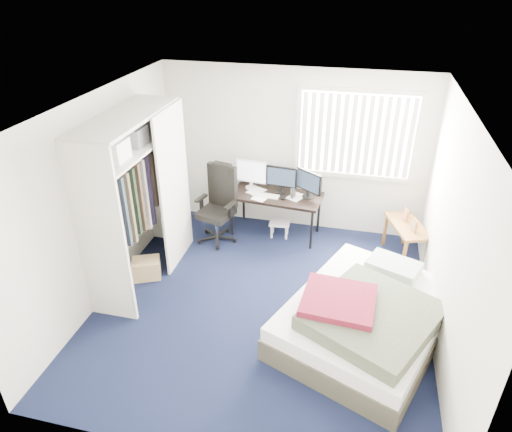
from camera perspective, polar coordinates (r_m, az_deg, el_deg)
The scene contains 10 objects.
ground at distance 5.83m, azimuth 0.79°, elevation -10.96°, with size 4.20×4.20×0.00m, color black.
room_shell at distance 4.99m, azimuth 0.91°, elevation 2.42°, with size 4.20×4.20×4.20m.
window_assembly at distance 6.75m, azimuth 12.40°, elevation 9.87°, with size 1.72×0.09×1.32m.
closet at distance 5.83m, azimuth -14.80°, elevation 3.81°, with size 0.64×1.84×2.22m.
desk at distance 6.91m, azimuth 2.63°, elevation 3.07°, with size 1.43×0.76×1.13m.
office_chair at distance 6.90m, azimuth -4.69°, elevation 0.56°, with size 0.68×0.68×1.19m.
footstool at distance 7.07m, azimuth 2.97°, elevation -1.13°, with size 0.33×0.27×0.25m.
nightstand at distance 6.74m, azimuth 18.39°, elevation -1.53°, with size 0.64×0.88×0.73m.
bed at distance 5.36m, azimuth 13.55°, elevation -12.20°, with size 2.20×2.48×0.67m.
pine_box at distance 6.37m, azimuth -13.51°, elevation -6.37°, with size 0.36×0.27×0.27m, color #9D7C4E.
Camera 1 is at (0.95, -4.35, 3.76)m, focal length 32.00 mm.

